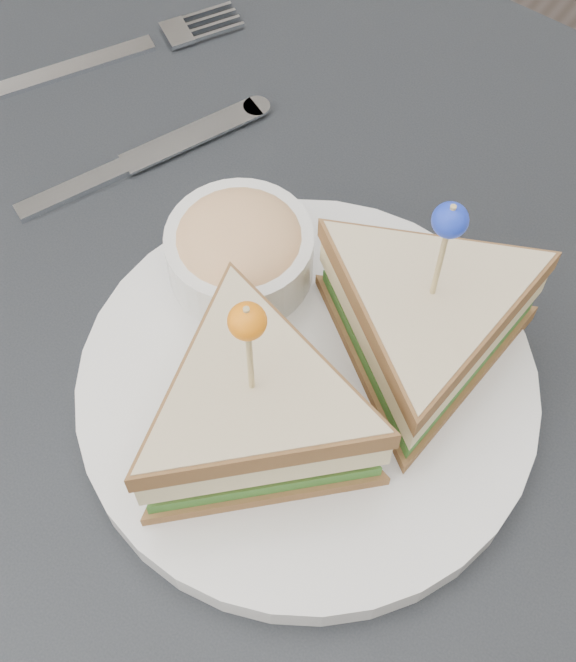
{
  "coord_description": "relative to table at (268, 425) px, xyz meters",
  "views": [
    {
      "loc": [
        0.17,
        -0.21,
        1.26
      ],
      "look_at": [
        0.01,
        0.01,
        0.8
      ],
      "focal_mm": 50.0,
      "sensor_mm": 36.0,
      "label": 1
    }
  ],
  "objects": [
    {
      "name": "plate_meal",
      "position": [
        0.04,
        0.01,
        0.12
      ],
      "size": [
        0.35,
        0.35,
        0.17
      ],
      "rotation": [
        0.0,
        0.0,
        0.28
      ],
      "color": "white",
      "rests_on": "table"
    },
    {
      "name": "cutlery_fork",
      "position": [
        -0.26,
        0.17,
        0.08
      ],
      "size": [
        0.12,
        0.2,
        0.01
      ],
      "rotation": [
        0.0,
        0.0,
        -0.5
      ],
      "color": "white",
      "rests_on": "table"
    },
    {
      "name": "table",
      "position": [
        0.0,
        0.0,
        0.0
      ],
      "size": [
        0.8,
        0.8,
        0.75
      ],
      "color": "black",
      "rests_on": "ground"
    },
    {
      "name": "cutlery_knife",
      "position": [
        -0.18,
        0.08,
        0.08
      ],
      "size": [
        0.09,
        0.2,
        0.01
      ],
      "rotation": [
        0.0,
        0.0,
        -0.39
      ],
      "color": "silver",
      "rests_on": "table"
    },
    {
      "name": "ground_plane",
      "position": [
        0.0,
        0.0,
        -0.67
      ],
      "size": [
        3.5,
        3.5,
        0.0
      ],
      "primitive_type": "plane",
      "color": "#3F3833"
    }
  ]
}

